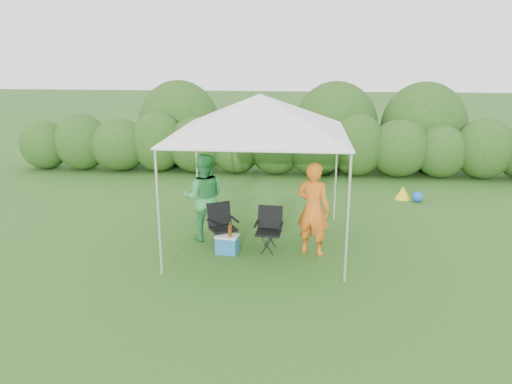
# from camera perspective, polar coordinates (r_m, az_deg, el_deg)

# --- Properties ---
(ground) EXTENTS (70.00, 70.00, 0.00)m
(ground) POSITION_cam_1_polar(r_m,az_deg,el_deg) (9.17, 0.14, -7.02)
(ground) COLOR #305C1D
(hedge) EXTENTS (15.82, 1.53, 1.80)m
(hedge) POSITION_cam_1_polar(r_m,az_deg,el_deg) (14.68, 2.71, 5.22)
(hedge) COLOR #295019
(hedge) RESTS_ON ground
(canopy) EXTENTS (3.10, 3.10, 2.83)m
(canopy) POSITION_cam_1_polar(r_m,az_deg,el_deg) (9.00, 0.44, 8.84)
(canopy) COLOR silver
(canopy) RESTS_ON ground
(chair_right) EXTENTS (0.53, 0.49, 0.81)m
(chair_right) POSITION_cam_1_polar(r_m,az_deg,el_deg) (9.19, 1.52, -3.89)
(chair_right) COLOR black
(chair_right) RESTS_ON ground
(chair_left) EXTENTS (0.64, 0.63, 0.82)m
(chair_left) POSITION_cam_1_polar(r_m,az_deg,el_deg) (9.37, -3.97, -3.48)
(chair_left) COLOR black
(chair_left) RESTS_ON ground
(man) EXTENTS (0.73, 0.62, 1.71)m
(man) POSITION_cam_1_polar(r_m,az_deg,el_deg) (8.93, 6.55, -1.94)
(man) COLOR orange
(man) RESTS_ON ground
(woman) EXTENTS (0.90, 0.74, 1.70)m
(woman) POSITION_cam_1_polar(r_m,az_deg,el_deg) (9.62, -5.98, -0.60)
(woman) COLOR green
(woman) RESTS_ON ground
(cooler) EXTENTS (0.44, 0.35, 0.34)m
(cooler) POSITION_cam_1_polar(r_m,az_deg,el_deg) (9.14, -3.31, -5.97)
(cooler) COLOR #246BA6
(cooler) RESTS_ON ground
(bottle) EXTENTS (0.07, 0.07, 0.27)m
(bottle) POSITION_cam_1_polar(r_m,az_deg,el_deg) (8.99, -3.00, -4.31)
(bottle) COLOR #592D0C
(bottle) RESTS_ON cooler
(lawn_toy) EXTENTS (0.64, 0.53, 0.32)m
(lawn_toy) POSITION_cam_1_polar(r_m,az_deg,el_deg) (12.81, 16.82, -0.20)
(lawn_toy) COLOR yellow
(lawn_toy) RESTS_ON ground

